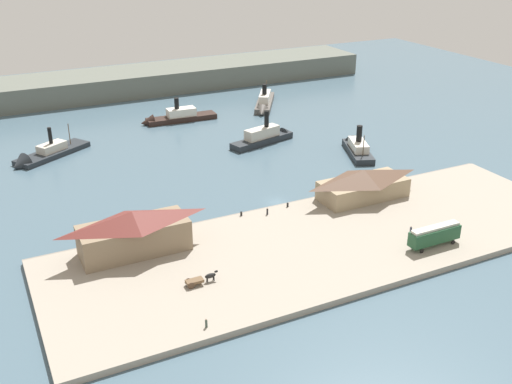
{
  "coord_description": "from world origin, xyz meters",
  "views": [
    {
      "loc": [
        -58.27,
        -107.54,
        57.37
      ],
      "look_at": [
        -3.72,
        2.97,
        2.0
      ],
      "focal_mm": 41.82,
      "sensor_mm": 36.0,
      "label": 1
    }
  ],
  "objects_px": {
    "mooring_post_center_east": "(288,205)",
    "street_tram": "(435,235)",
    "pedestrian_walking_east": "(267,211)",
    "ferry_near_quay": "(267,136)",
    "ferry_moored_east": "(174,117)",
    "ferry_moored_west": "(264,103)",
    "ferry_shed_customs_shed": "(134,232)",
    "pedestrian_near_east_shed": "(206,323)",
    "ferry_shed_central_terminal": "(363,184)",
    "ferry_departing_north": "(356,147)",
    "mooring_post_east": "(241,214)",
    "ferry_outer_harbor": "(42,156)",
    "pedestrian_standing_center": "(411,230)",
    "horse_cart": "(200,279)"
  },
  "relations": [
    {
      "from": "ferry_shed_customs_shed",
      "to": "ferry_moored_east",
      "type": "height_order",
      "value": "ferry_shed_customs_shed"
    },
    {
      "from": "street_tram",
      "to": "pedestrian_standing_center",
      "type": "height_order",
      "value": "street_tram"
    },
    {
      "from": "pedestrian_walking_east",
      "to": "ferry_near_quay",
      "type": "bearing_deg",
      "value": 62.91
    },
    {
      "from": "ferry_outer_harbor",
      "to": "ferry_moored_east",
      "type": "bearing_deg",
      "value": 21.01
    },
    {
      "from": "pedestrian_walking_east",
      "to": "ferry_outer_harbor",
      "type": "relative_size",
      "value": 0.07
    },
    {
      "from": "street_tram",
      "to": "pedestrian_walking_east",
      "type": "distance_m",
      "value": 34.38
    },
    {
      "from": "ferry_shed_customs_shed",
      "to": "mooring_post_east",
      "type": "bearing_deg",
      "value": 11.72
    },
    {
      "from": "mooring_post_east",
      "to": "ferry_outer_harbor",
      "type": "xyz_separation_m",
      "value": [
        -32.52,
        56.27,
        -0.61
      ]
    },
    {
      "from": "ferry_moored_east",
      "to": "mooring_post_east",
      "type": "bearing_deg",
      "value": -97.87
    },
    {
      "from": "ferry_shed_customs_shed",
      "to": "ferry_moored_east",
      "type": "bearing_deg",
      "value": 66.15
    },
    {
      "from": "mooring_post_east",
      "to": "mooring_post_center_east",
      "type": "bearing_deg",
      "value": -2.71
    },
    {
      "from": "mooring_post_east",
      "to": "ferry_moored_west",
      "type": "xyz_separation_m",
      "value": [
        43.2,
        74.14,
        -0.04
      ]
    },
    {
      "from": "pedestrian_standing_center",
      "to": "ferry_moored_west",
      "type": "bearing_deg",
      "value": 80.38
    },
    {
      "from": "pedestrian_walking_east",
      "to": "pedestrian_near_east_shed",
      "type": "bearing_deg",
      "value": -130.72
    },
    {
      "from": "pedestrian_standing_center",
      "to": "ferry_departing_north",
      "type": "height_order",
      "value": "ferry_departing_north"
    },
    {
      "from": "pedestrian_near_east_shed",
      "to": "horse_cart",
      "type": "bearing_deg",
      "value": 72.98
    },
    {
      "from": "ferry_shed_central_terminal",
      "to": "mooring_post_east",
      "type": "height_order",
      "value": "ferry_shed_central_terminal"
    },
    {
      "from": "mooring_post_center_east",
      "to": "ferry_moored_west",
      "type": "bearing_deg",
      "value": 66.61
    },
    {
      "from": "mooring_post_center_east",
      "to": "ferry_near_quay",
      "type": "relative_size",
      "value": 0.04
    },
    {
      "from": "ferry_outer_harbor",
      "to": "ferry_moored_east",
      "type": "height_order",
      "value": "ferry_outer_harbor"
    },
    {
      "from": "mooring_post_east",
      "to": "mooring_post_center_east",
      "type": "distance_m",
      "value": 10.92
    },
    {
      "from": "pedestrian_near_east_shed",
      "to": "ferry_near_quay",
      "type": "xyz_separation_m",
      "value": [
        48.68,
        74.44,
        -0.11
      ]
    },
    {
      "from": "ferry_departing_north",
      "to": "ferry_shed_customs_shed",
      "type": "bearing_deg",
      "value": -157.74
    },
    {
      "from": "ferry_shed_customs_shed",
      "to": "ferry_outer_harbor",
      "type": "height_order",
      "value": "ferry_shed_customs_shed"
    },
    {
      "from": "ferry_shed_customs_shed",
      "to": "pedestrian_near_east_shed",
      "type": "xyz_separation_m",
      "value": [
        3.34,
        -27.29,
        -3.55
      ]
    },
    {
      "from": "pedestrian_walking_east",
      "to": "ferry_outer_harbor",
      "type": "distance_m",
      "value": 69.38
    },
    {
      "from": "ferry_shed_central_terminal",
      "to": "pedestrian_near_east_shed",
      "type": "distance_m",
      "value": 57.03
    },
    {
      "from": "mooring_post_east",
      "to": "street_tram",
      "type": "bearing_deg",
      "value": -45.61
    },
    {
      "from": "pedestrian_standing_center",
      "to": "ferry_near_quay",
      "type": "bearing_deg",
      "value": 89.24
    },
    {
      "from": "mooring_post_east",
      "to": "ferry_departing_north",
      "type": "height_order",
      "value": "ferry_departing_north"
    },
    {
      "from": "ferry_departing_north",
      "to": "pedestrian_near_east_shed",
      "type": "bearing_deg",
      "value": -140.08
    },
    {
      "from": "street_tram",
      "to": "pedestrian_near_east_shed",
      "type": "relative_size",
      "value": 7.14
    },
    {
      "from": "ferry_moored_east",
      "to": "ferry_moored_west",
      "type": "bearing_deg",
      "value": 2.63
    },
    {
      "from": "ferry_moored_west",
      "to": "ferry_outer_harbor",
      "type": "bearing_deg",
      "value": -166.72
    },
    {
      "from": "ferry_shed_central_terminal",
      "to": "ferry_outer_harbor",
      "type": "xyz_separation_m",
      "value": [
        -60.87,
        60.06,
        -3.59
      ]
    },
    {
      "from": "pedestrian_near_east_shed",
      "to": "mooring_post_center_east",
      "type": "relative_size",
      "value": 1.71
    },
    {
      "from": "street_tram",
      "to": "ferry_departing_north",
      "type": "relative_size",
      "value": 0.57
    },
    {
      "from": "ferry_shed_central_terminal",
      "to": "pedestrian_walking_east",
      "type": "distance_m",
      "value": 23.39
    },
    {
      "from": "mooring_post_east",
      "to": "ferry_moored_east",
      "type": "distance_m",
      "value": 73.31
    },
    {
      "from": "mooring_post_center_east",
      "to": "street_tram",
      "type": "bearing_deg",
      "value": -58.98
    },
    {
      "from": "ferry_departing_north",
      "to": "mooring_post_east",
      "type": "bearing_deg",
      "value": -152.72
    },
    {
      "from": "mooring_post_east",
      "to": "ferry_near_quay",
      "type": "distance_m",
      "value": 50.42
    },
    {
      "from": "ferry_outer_harbor",
      "to": "ferry_departing_north",
      "type": "distance_m",
      "value": 85.05
    },
    {
      "from": "ferry_shed_central_terminal",
      "to": "ferry_near_quay",
      "type": "xyz_separation_m",
      "value": [
        -0.62,
        45.9,
        -2.84
      ]
    },
    {
      "from": "horse_cart",
      "to": "ferry_moored_east",
      "type": "relative_size",
      "value": 0.24
    },
    {
      "from": "ferry_shed_central_terminal",
      "to": "ferry_near_quay",
      "type": "height_order",
      "value": "ferry_near_quay"
    },
    {
      "from": "ferry_outer_harbor",
      "to": "ferry_departing_north",
      "type": "height_order",
      "value": "ferry_departing_north"
    },
    {
      "from": "ferry_outer_harbor",
      "to": "pedestrian_near_east_shed",
      "type": "bearing_deg",
      "value": -82.56
    },
    {
      "from": "horse_cart",
      "to": "pedestrian_near_east_shed",
      "type": "xyz_separation_m",
      "value": [
        -3.56,
        -11.63,
        -0.22
      ]
    },
    {
      "from": "ferry_shed_customs_shed",
      "to": "ferry_moored_west",
      "type": "height_order",
      "value": "ferry_shed_customs_shed"
    }
  ]
}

